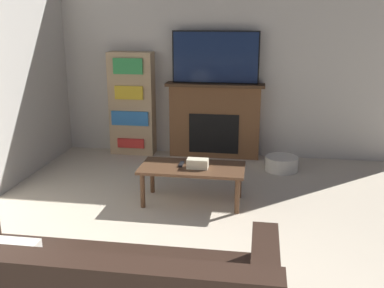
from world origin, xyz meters
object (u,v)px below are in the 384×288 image
(tv, at_px, (215,57))
(bookshelf, at_px, (132,104))
(fireplace, at_px, (215,120))
(coffee_table, at_px, (192,171))
(storage_basket, at_px, (282,164))

(tv, height_order, bookshelf, tv)
(fireplace, relative_size, coffee_table, 1.23)
(tv, height_order, coffee_table, tv)
(bookshelf, bearing_deg, coffee_table, -55.96)
(tv, height_order, storage_basket, tv)
(tv, xyz_separation_m, storage_basket, (0.93, -0.47, -1.30))
(bookshelf, distance_m, storage_basket, 2.25)
(coffee_table, distance_m, bookshelf, 2.04)
(coffee_table, bearing_deg, bookshelf, 124.04)
(tv, xyz_separation_m, bookshelf, (-1.18, -0.00, -0.66))
(tv, xyz_separation_m, coffee_table, (-0.06, -1.67, -1.04))
(fireplace, xyz_separation_m, tv, (-0.00, -0.02, 0.87))
(coffee_table, height_order, storage_basket, coffee_table)
(bookshelf, height_order, storage_basket, bookshelf)
(tv, distance_m, storage_basket, 1.67)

